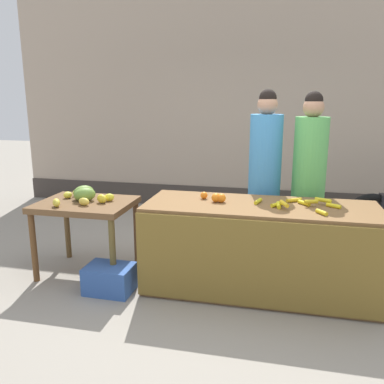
{
  "coord_description": "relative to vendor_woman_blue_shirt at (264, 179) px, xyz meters",
  "views": [
    {
      "loc": [
        0.53,
        -3.56,
        1.78
      ],
      "look_at": [
        -0.3,
        0.15,
        0.89
      ],
      "focal_mm": 36.89,
      "sensor_mm": 36.0,
      "label": 1
    }
  ],
  "objects": [
    {
      "name": "vendor_woman_green_shirt",
      "position": [
        0.45,
        -0.01,
        -0.01
      ],
      "size": [
        0.34,
        0.34,
        1.87
      ],
      "color": "#33333D",
      "rests_on": "ground"
    },
    {
      "name": "fruit_stall_counter",
      "position": [
        0.0,
        -0.65,
        -0.53
      ],
      "size": [
        2.13,
        0.81,
        0.84
      ],
      "color": "brown",
      "rests_on": "ground"
    },
    {
      "name": "side_table_wooden",
      "position": [
        -1.77,
        -0.64,
        -0.29
      ],
      "size": [
        0.94,
        0.74,
        0.77
      ],
      "color": "brown",
      "rests_on": "ground"
    },
    {
      "name": "mango_papaya_pile",
      "position": [
        -1.8,
        -0.59,
        -0.13
      ],
      "size": [
        0.6,
        0.58,
        0.14
      ],
      "color": "#D4D848",
      "rests_on": "side_table_wooden"
    },
    {
      "name": "produce_crate",
      "position": [
        -1.37,
        -1.01,
        -0.83
      ],
      "size": [
        0.45,
        0.33,
        0.26
      ],
      "primitive_type": "cube",
      "rotation": [
        0.0,
        0.0,
        -0.02
      ],
      "color": "#3359A5",
      "rests_on": "ground"
    },
    {
      "name": "orange_pile",
      "position": [
        -0.43,
        -0.62,
        -0.07
      ],
      "size": [
        0.26,
        0.18,
        0.09
      ],
      "color": "orange",
      "rests_on": "fruit_stall_counter"
    },
    {
      "name": "produce_sack",
      "position": [
        -1.05,
        0.0,
        -0.73
      ],
      "size": [
        0.45,
        0.42,
        0.45
      ],
      "primitive_type": "ellipsoid",
      "rotation": [
        0.0,
        0.0,
        0.43
      ],
      "color": "tan",
      "rests_on": "ground"
    },
    {
      "name": "ground_plane",
      "position": [
        -0.38,
        -0.64,
        -0.96
      ],
      "size": [
        24.0,
        24.0,
        0.0
      ],
      "primitive_type": "plane",
      "color": "gray"
    },
    {
      "name": "market_wall_back",
      "position": [
        -0.38,
        2.28,
        0.74
      ],
      "size": [
        7.87,
        0.23,
        3.45
      ],
      "color": "tan",
      "rests_on": "ground"
    },
    {
      "name": "banana_bunch_pile",
      "position": [
        0.33,
        -0.63,
        -0.09
      ],
      "size": [
        0.77,
        0.49,
        0.07
      ],
      "color": "gold",
      "rests_on": "fruit_stall_counter"
    },
    {
      "name": "vendor_woman_blue_shirt",
      "position": [
        0.0,
        0.0,
        0.0
      ],
      "size": [
        0.34,
        0.34,
        1.89
      ],
      "color": "#33333D",
      "rests_on": "ground"
    }
  ]
}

